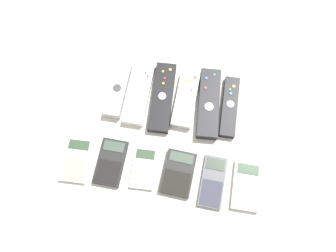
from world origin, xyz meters
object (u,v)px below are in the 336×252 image
Objects in this scene: remote_2 at (162,97)px; remote_3 at (186,100)px; calculator_4 at (213,182)px; calculator_5 at (246,186)px; calculator_0 at (76,160)px; calculator_3 at (178,173)px; remote_1 at (139,93)px; remote_4 at (209,103)px; remote_0 at (118,90)px; calculator_1 at (111,162)px; remote_5 at (230,107)px; calculator_2 at (144,168)px.

remote_3 is at bearing -0.93° from remote_2.
calculator_5 is (0.09, 0.00, 0.00)m from calculator_4.
calculator_3 is (0.28, 0.01, 0.00)m from calculator_0.
remote_4 is at bearing 0.92° from remote_1.
remote_2 is 0.34m from calculator_5.
calculator_3 is 0.19m from calculator_5.
remote_0 reaches higher than remote_3.
remote_3 is (0.14, 0.00, -0.00)m from remote_1.
remote_4 reaches higher than calculator_5.
remote_1 reaches higher than calculator_1.
remote_4 reaches higher than remote_1.
remote_4 is 1.51× the size of calculator_4.
remote_0 reaches higher than calculator_5.
remote_2 is 0.07m from remote_3.
remote_5 is at bearing 1.03° from remote_1.
remote_1 is (0.06, -0.00, -0.00)m from remote_0.
calculator_3 reaches higher than calculator_1.
remote_0 is 0.20m from remote_3.
remote_0 is 1.35× the size of calculator_3.
remote_3 is 1.33× the size of calculator_1.
remote_2 is 0.20m from remote_5.
remote_3 is 0.93× the size of remote_5.
remote_4 is 0.06m from remote_5.
remote_1 is 1.51× the size of calculator_1.
remote_0 is 0.13m from remote_2.
remote_1 is 1.05× the size of remote_5.
calculator_3 is (0.10, 0.00, 0.00)m from calculator_2.
calculator_2 and calculator_4 have the same top height.
calculator_1 is 0.90× the size of calculator_4.
remote_4 is at bearing 52.52° from calculator_2.
calculator_1 reaches higher than calculator_4.
calculator_0 is 1.08× the size of calculator_2.
remote_2 is at bearing 64.55° from calculator_1.
remote_1 is 0.90× the size of remote_4.
calculator_2 is (-0.08, -0.22, -0.01)m from remote_3.
remote_1 is at bearing 101.56° from calculator_2.
calculator_2 is at bearing 179.28° from calculator_5.
remote_1 is 1.51× the size of calculator_5.
remote_2 is (0.13, -0.00, -0.00)m from remote_0.
calculator_5 is at bearing 1.70° from calculator_3.
remote_3 is 0.28m from calculator_1.
calculator_4 is 1.10× the size of calculator_5.
remote_3 is 0.30m from calculator_5.
remote_3 is (0.20, 0.00, -0.00)m from remote_0.
remote_3 is at bearing 66.48° from calculator_2.
calculator_0 is 0.47m from calculator_5.
remote_1 is 1.68× the size of calculator_2.
remote_1 is 0.07m from remote_2.
remote_4 is (0.21, 0.00, 0.00)m from remote_1.
remote_2 is at bearing 140.38° from calculator_5.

